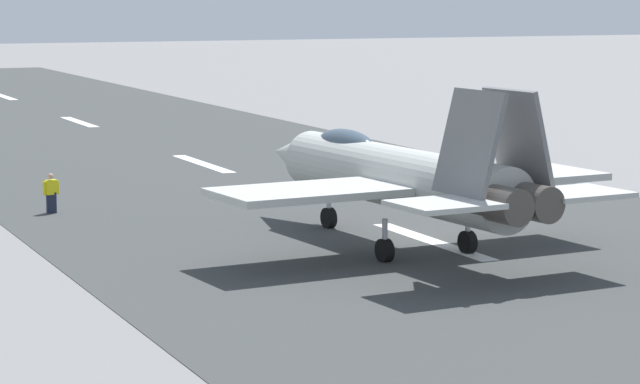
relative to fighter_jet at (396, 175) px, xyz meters
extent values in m
plane|color=slate|center=(0.87, -1.73, -2.50)|extent=(400.00, 400.00, 0.00)
cube|color=#393C3C|center=(0.87, -1.73, -2.49)|extent=(240.00, 26.00, 0.02)
cube|color=white|center=(0.61, -1.73, -2.48)|extent=(8.00, 0.70, 0.00)
cube|color=white|center=(25.03, -1.73, -2.48)|extent=(8.00, 0.70, 0.00)
cube|color=white|center=(50.38, -1.73, -2.48)|extent=(8.00, 0.70, 0.00)
cube|color=white|center=(75.67, -1.73, -2.48)|extent=(8.00, 0.70, 0.00)
cylinder|color=#B8BBB4|center=(-0.13, -0.01, -0.07)|extent=(12.60, 3.12, 2.06)
cone|color=#B8BBB4|center=(7.52, 0.65, -0.07)|extent=(3.02, 1.99, 1.75)
ellipsoid|color=#3F5160|center=(3.37, 0.29, 0.70)|extent=(3.68, 1.40, 1.10)
cylinder|color=#47423D|center=(-6.55, -0.01, -0.07)|extent=(2.29, 1.28, 1.10)
cylinder|color=#47423D|center=(-6.46, -1.11, -0.07)|extent=(2.29, 1.28, 1.10)
cube|color=#B8BBB4|center=(-1.47, 3.85, -0.17)|extent=(3.89, 6.14, 0.24)
cube|color=#B8BBB4|center=(-0.79, -4.05, -0.17)|extent=(3.89, 6.14, 0.24)
cube|color=#B8BBB4|center=(-6.71, 1.83, 0.03)|extent=(2.63, 3.00, 0.16)
cube|color=#B8BBB4|center=(-6.30, -2.95, 0.03)|extent=(2.63, 3.00, 0.16)
cube|color=slate|center=(-5.63, 0.42, 1.63)|extent=(2.67, 1.17, 3.14)
cube|color=slate|center=(-5.47, -1.37, 1.63)|extent=(2.67, 1.17, 3.14)
cylinder|color=silver|center=(4.65, 0.40, -1.80)|extent=(0.18, 0.18, 1.40)
cylinder|color=black|center=(4.65, 0.40, -2.12)|extent=(0.78, 0.36, 0.76)
cylinder|color=silver|center=(-2.06, 1.43, -1.80)|extent=(0.18, 0.18, 1.40)
cylinder|color=black|center=(-2.06, 1.43, -2.12)|extent=(0.78, 0.36, 0.76)
cylinder|color=silver|center=(-1.79, -1.76, -1.80)|extent=(0.18, 0.18, 1.40)
cylinder|color=black|center=(-1.79, -1.76, -2.12)|extent=(0.78, 0.36, 0.76)
cube|color=#1E2338|center=(12.18, 8.91, -2.08)|extent=(0.24, 0.36, 0.84)
cube|color=yellow|center=(12.18, 8.91, -1.46)|extent=(0.38, 0.50, 0.57)
sphere|color=tan|center=(12.18, 8.91, -1.03)|extent=(0.22, 0.22, 0.22)
cylinder|color=yellow|center=(12.10, 9.20, -1.49)|extent=(0.10, 0.10, 0.54)
cylinder|color=yellow|center=(12.26, 8.62, -1.49)|extent=(0.10, 0.10, 0.54)
cone|color=orange|center=(22.47, -14.86, -2.22)|extent=(0.44, 0.44, 0.55)
camera|label=1|loc=(-41.77, 21.08, 6.03)|focal=79.02mm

